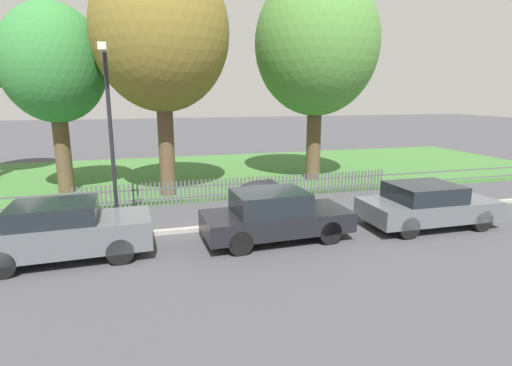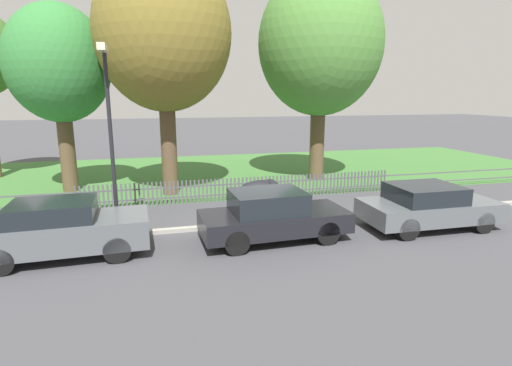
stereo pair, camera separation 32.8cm
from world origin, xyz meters
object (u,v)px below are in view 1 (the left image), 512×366
object	(u,v)px
tree_far_left	(317,45)
street_lamp	(109,118)
covered_motorcycle	(261,191)
parked_car_black_saloon	(274,215)
parked_car_navy_estate	(427,205)
tree_behind_motorcycle	(54,65)
parked_car_silver_hatchback	(63,230)
tree_mid_park	(161,34)

from	to	relation	value
tree_far_left	street_lamp	bearing A→B (deg)	-146.33
covered_motorcycle	street_lamp	distance (m)	5.57
parked_car_black_saloon	parked_car_navy_estate	xyz separation A→B (m)	(4.79, -0.14, -0.02)
parked_car_navy_estate	tree_behind_motorcycle	distance (m)	14.32
parked_car_black_saloon	tree_far_left	world-z (taller)	tree_far_left
covered_motorcycle	tree_behind_motorcycle	size ratio (longest dim) A/B	0.26
parked_car_silver_hatchback	tree_far_left	size ratio (longest dim) A/B	0.43
covered_motorcycle	tree_far_left	world-z (taller)	tree_far_left
parked_car_navy_estate	street_lamp	xyz separation A→B (m)	(-8.94, 1.75, 2.62)
street_lamp	parked_car_navy_estate	bearing A→B (deg)	-11.07
parked_car_navy_estate	tree_behind_motorcycle	bearing A→B (deg)	146.14
parked_car_black_saloon	tree_mid_park	xyz separation A→B (m)	(-2.45, 6.02, 5.41)
tree_mid_park	street_lamp	bearing A→B (deg)	-111.10
parked_car_navy_estate	tree_far_left	world-z (taller)	tree_far_left
tree_far_left	street_lamp	xyz separation A→B (m)	(-8.48, -5.65, -2.78)
covered_motorcycle	street_lamp	size ratio (longest dim) A/B	0.37
parked_car_silver_hatchback	parked_car_black_saloon	xyz separation A→B (m)	(5.28, -0.12, -0.03)
tree_far_left	parked_car_silver_hatchback	bearing A→B (deg)	-143.40
parked_car_black_saloon	street_lamp	bearing A→B (deg)	156.70
parked_car_silver_hatchback	tree_behind_motorcycle	xyz separation A→B (m)	(-1.17, 7.47, 4.29)
parked_car_black_saloon	parked_car_silver_hatchback	bearing A→B (deg)	176.54
parked_car_black_saloon	tree_mid_park	distance (m)	8.46
parked_car_silver_hatchback	tree_far_left	xyz separation A→B (m)	(9.61, 7.14, 5.34)
tree_far_left	street_lamp	size ratio (longest dim) A/B	1.79
parked_car_silver_hatchback	covered_motorcycle	size ratio (longest dim) A/B	2.11
tree_far_left	tree_behind_motorcycle	bearing A→B (deg)	178.23
tree_mid_park	tree_far_left	distance (m)	6.89
covered_motorcycle	tree_mid_park	world-z (taller)	tree_mid_park
parked_car_black_saloon	parked_car_navy_estate	world-z (taller)	parked_car_black_saloon
parked_car_silver_hatchback	tree_far_left	bearing A→B (deg)	34.43
tree_behind_motorcycle	parked_car_black_saloon	bearing A→B (deg)	-49.65
tree_behind_motorcycle	tree_mid_park	world-z (taller)	tree_mid_park
parked_car_silver_hatchback	tree_mid_park	distance (m)	8.47
tree_mid_park	parked_car_black_saloon	bearing A→B (deg)	-67.85
parked_car_navy_estate	tree_behind_motorcycle	size ratio (longest dim) A/B	0.54
parked_car_silver_hatchback	covered_motorcycle	distance (m)	6.51
parked_car_black_saloon	parked_car_navy_estate	size ratio (longest dim) A/B	1.02
parked_car_silver_hatchback	covered_motorcycle	bearing A→B (deg)	24.70
tree_mid_park	street_lamp	world-z (taller)	tree_mid_park
tree_behind_motorcycle	tree_far_left	size ratio (longest dim) A/B	0.79
tree_behind_motorcycle	tree_far_left	distance (m)	10.84
parked_car_navy_estate	street_lamp	size ratio (longest dim) A/B	0.77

